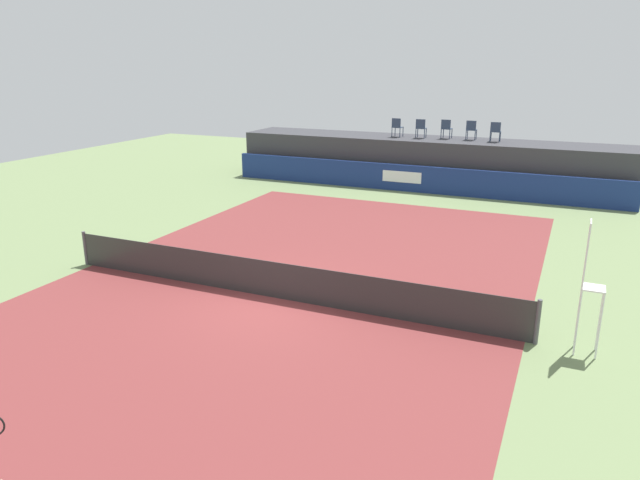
% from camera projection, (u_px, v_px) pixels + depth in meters
% --- Properties ---
extents(ground_plane, '(48.00, 48.00, 0.00)m').
position_uv_depth(ground_plane, '(323.00, 262.00, 17.40)').
color(ground_plane, '#6B7F51').
extents(court_inner, '(12.00, 22.00, 0.00)m').
position_uv_depth(court_inner, '(275.00, 298.00, 14.77)').
color(court_inner, maroon).
rests_on(court_inner, ground).
extents(sponsor_wall, '(18.00, 0.22, 1.20)m').
position_uv_depth(sponsor_wall, '(416.00, 179.00, 26.40)').
color(sponsor_wall, navy).
rests_on(sponsor_wall, ground).
extents(spectator_platform, '(18.00, 2.80, 2.20)m').
position_uv_depth(spectator_platform, '(426.00, 162.00, 27.83)').
color(spectator_platform, '#38383D').
rests_on(spectator_platform, ground).
extents(spectator_chair_far_left, '(0.48, 0.48, 0.89)m').
position_uv_depth(spectator_chair_far_left, '(397.00, 127.00, 27.84)').
color(spectator_chair_far_left, '#2D3D56').
rests_on(spectator_chair_far_left, spectator_platform).
extents(spectator_chair_left, '(0.46, 0.46, 0.89)m').
position_uv_depth(spectator_chair_left, '(421.00, 128.00, 27.41)').
color(spectator_chair_left, '#2D3D56').
rests_on(spectator_chair_left, spectator_platform).
extents(spectator_chair_center, '(0.46, 0.46, 0.89)m').
position_uv_depth(spectator_chair_center, '(446.00, 128.00, 27.22)').
color(spectator_chair_center, '#2D3D56').
rests_on(spectator_chair_center, spectator_platform).
extents(spectator_chair_right, '(0.45, 0.45, 0.89)m').
position_uv_depth(spectator_chair_right, '(471.00, 129.00, 26.78)').
color(spectator_chair_right, '#2D3D56').
rests_on(spectator_chair_right, spectator_platform).
extents(spectator_chair_far_right, '(0.46, 0.46, 0.89)m').
position_uv_depth(spectator_chair_far_right, '(496.00, 131.00, 26.15)').
color(spectator_chair_far_right, '#2D3D56').
rests_on(spectator_chair_far_right, spectator_platform).
extents(umpire_chair, '(0.44, 0.44, 2.76)m').
position_uv_depth(umpire_chair, '(589.00, 279.00, 11.59)').
color(umpire_chair, white).
rests_on(umpire_chair, ground).
extents(tennis_net, '(12.40, 0.02, 0.95)m').
position_uv_depth(tennis_net, '(274.00, 280.00, 14.63)').
color(tennis_net, '#2D2D2D').
rests_on(tennis_net, ground).
extents(net_post_near, '(0.10, 0.10, 1.00)m').
position_uv_depth(net_post_near, '(85.00, 248.00, 17.02)').
color(net_post_near, '#4C4C51').
rests_on(net_post_near, ground).
extents(net_post_far, '(0.10, 0.10, 1.00)m').
position_uv_depth(net_post_far, '(538.00, 322.00, 12.23)').
color(net_post_far, '#4C4C51').
rests_on(net_post_far, ground).
extents(tennis_ball, '(0.07, 0.07, 0.07)m').
position_uv_depth(tennis_ball, '(330.00, 285.00, 15.48)').
color(tennis_ball, '#D8EA33').
rests_on(tennis_ball, court_inner).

